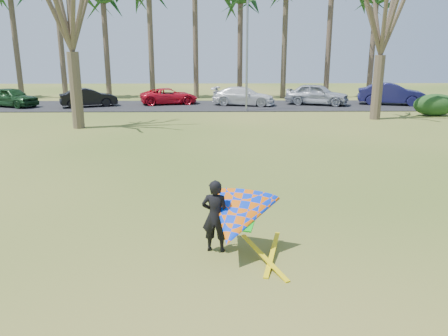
{
  "coord_description": "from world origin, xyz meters",
  "views": [
    {
      "loc": [
        -0.22,
        -9.69,
        4.25
      ],
      "look_at": [
        0.0,
        2.0,
        1.1
      ],
      "focal_mm": 35.0,
      "sensor_mm": 36.0,
      "label": 1
    }
  ],
  "objects_px": {
    "bare_tree_right": "(384,11)",
    "car_1": "(89,98)",
    "car_5": "(391,94)",
    "kite_flyer": "(235,218)",
    "car_0": "(12,97)",
    "streetlight": "(249,48)",
    "car_2": "(169,96)",
    "car_3": "(244,96)",
    "car_4": "(317,94)"
  },
  "relations": [
    {
      "from": "bare_tree_right",
      "to": "car_4",
      "type": "height_order",
      "value": "bare_tree_right"
    },
    {
      "from": "car_0",
      "to": "bare_tree_right",
      "type": "bearing_deg",
      "value": -79.03
    },
    {
      "from": "car_2",
      "to": "kite_flyer",
      "type": "xyz_separation_m",
      "value": [
        4.16,
        -27.06,
        0.14
      ]
    },
    {
      "from": "car_0",
      "to": "car_4",
      "type": "bearing_deg",
      "value": -63.1
    },
    {
      "from": "car_2",
      "to": "car_1",
      "type": "bearing_deg",
      "value": 89.85
    },
    {
      "from": "car_1",
      "to": "car_2",
      "type": "xyz_separation_m",
      "value": [
        6.04,
        1.55,
        -0.06
      ]
    },
    {
      "from": "car_1",
      "to": "streetlight",
      "type": "bearing_deg",
      "value": -123.42
    },
    {
      "from": "car_3",
      "to": "car_4",
      "type": "bearing_deg",
      "value": -74.03
    },
    {
      "from": "car_3",
      "to": "kite_flyer",
      "type": "height_order",
      "value": "kite_flyer"
    },
    {
      "from": "car_1",
      "to": "car_2",
      "type": "distance_m",
      "value": 6.23
    },
    {
      "from": "car_0",
      "to": "car_2",
      "type": "xyz_separation_m",
      "value": [
        11.93,
        1.52,
        -0.1
      ]
    },
    {
      "from": "streetlight",
      "to": "car_1",
      "type": "height_order",
      "value": "streetlight"
    },
    {
      "from": "streetlight",
      "to": "car_5",
      "type": "relative_size",
      "value": 1.55
    },
    {
      "from": "kite_flyer",
      "to": "car_5",
      "type": "bearing_deg",
      "value": 62.58
    },
    {
      "from": "car_1",
      "to": "car_2",
      "type": "height_order",
      "value": "car_1"
    },
    {
      "from": "bare_tree_right",
      "to": "kite_flyer",
      "type": "bearing_deg",
      "value": -117.22
    },
    {
      "from": "car_3",
      "to": "car_5",
      "type": "bearing_deg",
      "value": -75.03
    },
    {
      "from": "bare_tree_right",
      "to": "kite_flyer",
      "type": "xyz_separation_m",
      "value": [
        -9.84,
        -19.12,
        -5.72
      ]
    },
    {
      "from": "car_0",
      "to": "car_5",
      "type": "distance_m",
      "value": 29.77
    },
    {
      "from": "car_5",
      "to": "kite_flyer",
      "type": "height_order",
      "value": "kite_flyer"
    },
    {
      "from": "car_4",
      "to": "kite_flyer",
      "type": "xyz_separation_m",
      "value": [
        -7.7,
        -26.38,
        -0.06
      ]
    },
    {
      "from": "streetlight",
      "to": "car_2",
      "type": "bearing_deg",
      "value": 147.39
    },
    {
      "from": "bare_tree_right",
      "to": "kite_flyer",
      "type": "relative_size",
      "value": 3.86
    },
    {
      "from": "bare_tree_right",
      "to": "car_1",
      "type": "xyz_separation_m",
      "value": [
        -20.03,
        6.38,
        -5.81
      ]
    },
    {
      "from": "car_1",
      "to": "car_3",
      "type": "distance_m",
      "value": 12.04
    },
    {
      "from": "car_4",
      "to": "streetlight",
      "type": "bearing_deg",
      "value": 140.61
    },
    {
      "from": "car_0",
      "to": "car_3",
      "type": "distance_m",
      "value": 17.93
    },
    {
      "from": "car_5",
      "to": "kite_flyer",
      "type": "xyz_separation_m",
      "value": [
        -13.68,
        -26.37,
        -0.07
      ]
    },
    {
      "from": "kite_flyer",
      "to": "car_2",
      "type": "bearing_deg",
      "value": 98.73
    },
    {
      "from": "streetlight",
      "to": "car_1",
      "type": "bearing_deg",
      "value": 168.94
    },
    {
      "from": "car_0",
      "to": "kite_flyer",
      "type": "relative_size",
      "value": 1.82
    },
    {
      "from": "car_5",
      "to": "streetlight",
      "type": "bearing_deg",
      "value": 121.95
    },
    {
      "from": "streetlight",
      "to": "car_5",
      "type": "xyz_separation_m",
      "value": [
        11.68,
        3.25,
        -3.55
      ]
    },
    {
      "from": "car_4",
      "to": "car_5",
      "type": "height_order",
      "value": "car_5"
    },
    {
      "from": "car_4",
      "to": "car_2",
      "type": "bearing_deg",
      "value": 107.6
    },
    {
      "from": "car_0",
      "to": "car_1",
      "type": "height_order",
      "value": "car_0"
    },
    {
      "from": "car_5",
      "to": "car_4",
      "type": "bearing_deg",
      "value": 106.3
    },
    {
      "from": "car_0",
      "to": "car_3",
      "type": "height_order",
      "value": "car_0"
    },
    {
      "from": "car_2",
      "to": "car_0",
      "type": "bearing_deg",
      "value": 82.67
    },
    {
      "from": "car_0",
      "to": "car_1",
      "type": "relative_size",
      "value": 1.03
    },
    {
      "from": "bare_tree_right",
      "to": "car_4",
      "type": "xyz_separation_m",
      "value": [
        -2.14,
        7.26,
        -5.67
      ]
    },
    {
      "from": "car_4",
      "to": "car_5",
      "type": "bearing_deg",
      "value": -69.25
    },
    {
      "from": "streetlight",
      "to": "car_4",
      "type": "distance_m",
      "value": 7.47
    },
    {
      "from": "car_3",
      "to": "car_5",
      "type": "height_order",
      "value": "car_5"
    },
    {
      "from": "bare_tree_right",
      "to": "kite_flyer",
      "type": "distance_m",
      "value": 22.25
    },
    {
      "from": "car_0",
      "to": "car_2",
      "type": "relative_size",
      "value": 0.94
    },
    {
      "from": "car_2",
      "to": "car_5",
      "type": "relative_size",
      "value": 0.89
    },
    {
      "from": "streetlight",
      "to": "car_4",
      "type": "height_order",
      "value": "streetlight"
    },
    {
      "from": "car_1",
      "to": "car_5",
      "type": "relative_size",
      "value": 0.82
    },
    {
      "from": "bare_tree_right",
      "to": "car_4",
      "type": "bearing_deg",
      "value": 106.4
    }
  ]
}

